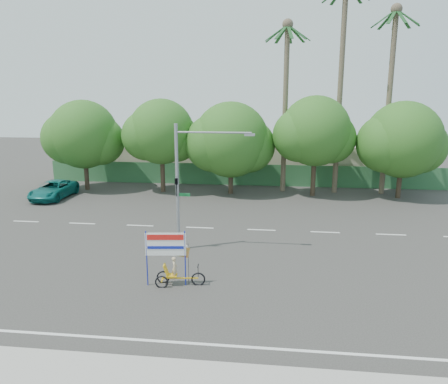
# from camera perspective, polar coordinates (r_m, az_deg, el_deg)

# --- Properties ---
(ground) EXTENTS (120.00, 120.00, 0.00)m
(ground) POSITION_cam_1_polar(r_m,az_deg,el_deg) (20.80, -1.48, -11.57)
(ground) COLOR #33302D
(ground) RESTS_ON ground
(fence) EXTENTS (38.00, 0.08, 2.00)m
(fence) POSITION_cam_1_polar(r_m,az_deg,el_deg) (41.03, 2.77, 2.27)
(fence) COLOR #336B3D
(fence) RESTS_ON ground
(building_left) EXTENTS (12.00, 8.00, 4.00)m
(building_left) POSITION_cam_1_polar(r_m,az_deg,el_deg) (46.97, -9.13, 4.73)
(building_left) COLOR beige
(building_left) RESTS_ON ground
(building_right) EXTENTS (14.00, 8.00, 3.60)m
(building_right) POSITION_cam_1_polar(r_m,az_deg,el_deg) (45.55, 13.30, 4.03)
(building_right) COLOR beige
(building_right) RESTS_ON ground
(tree_far_left) EXTENTS (7.14, 6.00, 7.96)m
(tree_far_left) POSITION_cam_1_polar(r_m,az_deg,el_deg) (40.56, -17.91, 6.90)
(tree_far_left) COLOR #473828
(tree_far_left) RESTS_ON ground
(tree_left) EXTENTS (6.66, 5.60, 8.07)m
(tree_left) POSITION_cam_1_polar(r_m,az_deg,el_deg) (38.17, -8.24, 7.50)
(tree_left) COLOR #473828
(tree_left) RESTS_ON ground
(tree_center) EXTENTS (7.62, 6.40, 7.85)m
(tree_center) POSITION_cam_1_polar(r_m,az_deg,el_deg) (37.15, 0.82, 6.56)
(tree_center) COLOR #473828
(tree_center) RESTS_ON ground
(tree_right) EXTENTS (6.90, 5.80, 8.36)m
(tree_right) POSITION_cam_1_polar(r_m,az_deg,el_deg) (37.02, 11.77, 7.47)
(tree_right) COLOR #473828
(tree_right) RESTS_ON ground
(tree_far_right) EXTENTS (7.38, 6.20, 7.94)m
(tree_far_right) POSITION_cam_1_polar(r_m,az_deg,el_deg) (38.32, 22.26, 6.06)
(tree_far_right) COLOR #473828
(tree_far_right) RESTS_ON ground
(palm_tall) EXTENTS (3.73, 3.79, 17.45)m
(palm_tall) POSITION_cam_1_polar(r_m,az_deg,el_deg) (38.62, 15.08, 15.29)
(palm_tall) COLOR #70604C
(palm_tall) RESTS_ON ground
(palm_mid) EXTENTS (3.73, 3.79, 15.45)m
(palm_mid) POSITION_cam_1_polar(r_m,az_deg,el_deg) (39.33, 20.92, 13.29)
(palm_mid) COLOR #70604C
(palm_mid) RESTS_ON ground
(palm_short) EXTENTS (3.73, 3.79, 14.45)m
(palm_short) POSITION_cam_1_polar(r_m,az_deg,el_deg) (38.22, 8.07, 13.22)
(palm_short) COLOR #70604C
(palm_short) RESTS_ON ground
(traffic_signal) EXTENTS (4.72, 1.10, 7.00)m
(traffic_signal) POSITION_cam_1_polar(r_m,az_deg,el_deg) (23.93, -5.38, -0.90)
(traffic_signal) COLOR gray
(traffic_signal) RESTS_ON ground
(trike_billboard) EXTENTS (2.67, 0.75, 2.64)m
(trike_billboard) POSITION_cam_1_polar(r_m,az_deg,el_deg) (20.13, -6.84, -9.24)
(trike_billboard) COLOR black
(trike_billboard) RESTS_ON ground
(pickup_truck) EXTENTS (2.46, 5.18, 1.43)m
(pickup_truck) POSITION_cam_1_polar(r_m,az_deg,el_deg) (38.68, -21.38, 0.27)
(pickup_truck) COLOR #0E655F
(pickup_truck) RESTS_ON ground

